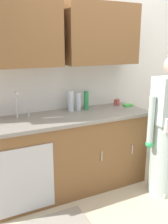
{
  "coord_description": "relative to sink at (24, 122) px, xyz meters",
  "views": [
    {
      "loc": [
        -1.61,
        -1.89,
        1.74
      ],
      "look_at": [
        -0.41,
        0.55,
        1.0
      ],
      "focal_mm": 40.21,
      "sensor_mm": 36.0,
      "label": 1
    }
  ],
  "objects": [
    {
      "name": "knife_on_counter",
      "position": [
        0.33,
        -0.02,
        0.02
      ],
      "size": [
        0.24,
        0.09,
        0.01
      ],
      "primitive_type": "cube",
      "rotation": [
        0.0,
        0.0,
        2.86
      ],
      "color": "silver",
      "rests_on": "countertop"
    },
    {
      "name": "bottle_dish_liquid",
      "position": [
        0.62,
        0.16,
        0.14
      ],
      "size": [
        0.07,
        0.07,
        0.25
      ],
      "primitive_type": "cylinder",
      "color": "silver",
      "rests_on": "countertop"
    },
    {
      "name": "kitchen_wall_with_uppers",
      "position": [
        0.92,
        0.29,
        0.55
      ],
      "size": [
        4.8,
        0.44,
        2.7
      ],
      "color": "silver",
      "rests_on": "ground"
    },
    {
      "name": "sink",
      "position": [
        0.0,
        0.0,
        0.0
      ],
      "size": [
        0.5,
        0.36,
        0.35
      ],
      "color": "#B7BABF",
      "rests_on": "counter_cabinet"
    },
    {
      "name": "bottle_water_tall",
      "position": [
        0.82,
        0.15,
        0.13
      ],
      "size": [
        0.06,
        0.06,
        0.23
      ],
      "primitive_type": "cylinder",
      "color": "#2D8C4C",
      "rests_on": "countertop"
    },
    {
      "name": "bottle_soap",
      "position": [
        0.72,
        0.15,
        0.12
      ],
      "size": [
        0.07,
        0.07,
        0.22
      ],
      "primitive_type": "cylinder",
      "color": "silver",
      "rests_on": "countertop"
    },
    {
      "name": "ground_plane",
      "position": [
        1.06,
        -0.71,
        -0.93
      ],
      "size": [
        9.0,
        9.0,
        0.0
      ],
      "primitive_type": "plane",
      "color": "beige"
    },
    {
      "name": "countertop",
      "position": [
        0.51,
        -0.01,
        -0.01
      ],
      "size": [
        1.96,
        0.66,
        0.04
      ],
      "primitive_type": "cube",
      "color": "gray",
      "rests_on": "counter_cabinet"
    },
    {
      "name": "cup_by_sink",
      "position": [
        1.3,
        0.17,
        0.05
      ],
      "size": [
        0.08,
        0.08,
        0.08
      ],
      "primitive_type": "cylinder",
      "color": "#B24C47",
      "rests_on": "countertop"
    },
    {
      "name": "person_at_sink",
      "position": [
        1.5,
        -0.58,
        -0.23
      ],
      "size": [
        0.55,
        0.34,
        1.62
      ],
      "color": "white",
      "rests_on": "ground"
    },
    {
      "name": "sponge",
      "position": [
        1.39,
        0.04,
        0.03
      ],
      "size": [
        0.11,
        0.07,
        0.03
      ],
      "primitive_type": "cube",
      "color": "#4CBF4C",
      "rests_on": "countertop"
    },
    {
      "name": "counter_cabinet",
      "position": [
        0.51,
        -0.01,
        -0.48
      ],
      "size": [
        1.9,
        0.62,
        0.9
      ],
      "color": "brown",
      "rests_on": "ground"
    }
  ]
}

